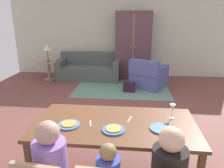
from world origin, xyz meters
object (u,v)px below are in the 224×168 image
(dining_table, at_px, (115,128))
(armoire, at_px, (133,46))
(table_lamp, at_px, (47,48))
(couch, at_px, (89,69))
(plate_near_woman, at_px, (161,128))
(wine_glass, at_px, (172,108))
(armchair, at_px, (148,76))
(plate_near_man, at_px, (69,125))
(side_table, at_px, (49,68))
(handbag, at_px, (129,87))
(plate_near_child, at_px, (114,130))

(dining_table, height_order, armoire, armoire)
(dining_table, distance_m, table_lamp, 4.81)
(couch, height_order, table_lamp, table_lamp)
(plate_near_woman, distance_m, wine_glass, 0.35)
(wine_glass, distance_m, armoire, 4.48)
(armchair, distance_m, table_lamp, 3.18)
(dining_table, relative_size, plate_near_man, 7.53)
(side_table, bearing_deg, handbag, -19.42)
(armchair, distance_m, handbag, 0.72)
(wine_glass, xyz_separation_m, couch, (-1.89, 4.21, -0.59))
(plate_near_man, xyz_separation_m, couch, (-0.69, 4.51, -0.47))
(wine_glass, relative_size, armchair, 0.16)
(plate_near_man, distance_m, armchair, 4.00)
(plate_near_woman, distance_m, couch, 4.83)
(couch, bearing_deg, table_lamp, -168.18)
(plate_near_man, height_order, table_lamp, table_lamp)
(couch, relative_size, handbag, 6.14)
(plate_near_man, xyz_separation_m, armchair, (1.15, 3.80, -0.45))
(plate_near_man, distance_m, wine_glass, 1.24)
(plate_near_woman, height_order, armoire, armoire)
(armoire, bearing_deg, dining_table, -92.25)
(side_table, xyz_separation_m, handbag, (2.55, -0.90, -0.25))
(dining_table, xyz_separation_m, side_table, (-2.44, 4.13, -0.31))
(side_table, height_order, handbag, side_table)
(plate_near_man, relative_size, armchair, 0.21)
(armchair, bearing_deg, couch, 159.02)
(side_table, relative_size, table_lamp, 1.07)
(plate_near_woman, height_order, couch, couch)
(plate_near_child, xyz_separation_m, armchair, (0.63, 3.86, -0.45))
(table_lamp, height_order, handbag, table_lamp)
(wine_glass, height_order, couch, wine_glass)
(dining_table, bearing_deg, table_lamp, 120.62)
(plate_near_child, distance_m, wine_glass, 0.78)
(wine_glass, relative_size, table_lamp, 0.34)
(dining_table, relative_size, armoire, 0.90)
(couch, bearing_deg, armoire, 9.64)
(plate_near_man, distance_m, plate_near_woman, 1.04)
(plate_near_woman, bearing_deg, plate_near_child, -171.22)
(plate_near_child, relative_size, armoire, 0.12)
(armchair, relative_size, side_table, 2.01)
(armoire, height_order, side_table, armoire)
(plate_near_woman, bearing_deg, dining_table, 169.07)
(armchair, bearing_deg, plate_near_child, -99.29)
(plate_near_man, distance_m, side_table, 4.68)
(armchair, xyz_separation_m, table_lamp, (-3.08, 0.45, 0.69))
(plate_near_man, bearing_deg, armchair, 73.19)
(couch, bearing_deg, plate_near_man, -81.29)
(plate_near_woman, relative_size, table_lamp, 0.46)
(armchair, height_order, table_lamp, table_lamp)
(plate_near_man, relative_size, armoire, 0.12)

